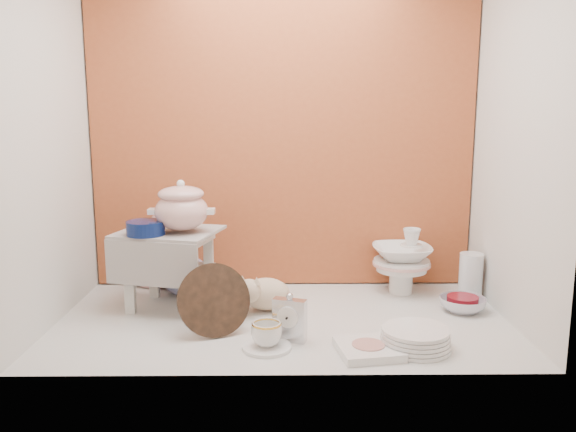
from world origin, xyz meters
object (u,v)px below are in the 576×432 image
Objects in this scene: step_stool at (170,269)px; plush_pig at (266,293)px; blue_white_vase at (185,267)px; porcelain_tower at (402,261)px; mantel_clock at (290,317)px; soup_tureen at (181,206)px; gold_rim_teacup at (267,334)px; dinner_plate_stack at (415,338)px; crystal_bowl at (462,304)px; floral_platter at (153,252)px.

step_stool reaches higher than plush_pig.
blue_white_vase is 0.94× the size of plush_pig.
plush_pig is 0.83× the size of porcelain_tower.
soup_tureen is at bearing 161.79° from mantel_clock.
blue_white_vase is at bearing 178.66° from porcelain_tower.
gold_rim_teacup is 0.43× the size of dinner_plate_stack.
porcelain_tower is at bearing 46.30° from gold_rim_teacup.
mantel_clock is (0.48, -0.58, -0.03)m from blue_white_vase.
dinner_plate_stack is at bearing -11.37° from step_stool.
soup_tureen reaches higher than porcelain_tower.
step_stool is 1.24m from crystal_bowl.
dinner_plate_stack is (0.92, -0.66, -0.08)m from blue_white_vase.
blue_white_vase reaches higher than crystal_bowl.
crystal_bowl is at bearing 10.79° from step_stool.
mantel_clock is at bearing -132.97° from porcelain_tower.
floral_platter reaches higher than dinner_plate_stack.
plush_pig is 0.66m from porcelain_tower.
floral_platter reaches higher than step_stool.
floral_platter is 0.93m from gold_rim_teacup.
step_stool is 0.22m from blue_white_vase.
floral_platter is 0.65m from plush_pig.
dinner_plate_stack is (1.08, -0.74, -0.13)m from floral_platter.
mantel_clock is at bearing -95.49° from plush_pig.
step_stool reaches higher than mantel_clock.
plush_pig is at bearing 178.70° from crystal_bowl.
mantel_clock is 0.11m from gold_rim_teacup.
step_stool is 0.29m from soup_tureen.
mantel_clock is at bearing -37.68° from soup_tureen.
gold_rim_teacup is at bearing -155.03° from crystal_bowl.
blue_white_vase is at bearing 97.55° from step_stool.
porcelain_tower reaches higher than plush_pig.
gold_rim_teacup is at bearing -52.87° from floral_platter.
dinner_plate_stack is at bearing -34.29° from floral_platter.
soup_tureen is 1.02× the size of plush_pig.
soup_tureen reaches higher than blue_white_vase.
step_stool is 0.63m from mantel_clock.
porcelain_tower reaches higher than mantel_clock.
mantel_clock is 0.77m from porcelain_tower.
plush_pig is 1.32× the size of crystal_bowl.
step_stool is 2.22× the size of mantel_clock.
blue_white_vase reaches higher than gold_rim_teacup.
floral_platter is 0.93m from mantel_clock.
blue_white_vase is 2.19× the size of gold_rim_teacup.
porcelain_tower is at bearing -0.72° from plush_pig.
plush_pig is 0.67m from dinner_plate_stack.
crystal_bowl is at bearing -12.95° from blue_white_vase.
floral_platter is at bearing 145.71° from dinner_plate_stack.
crystal_bowl is at bearing 24.97° from gold_rim_teacup.
mantel_clock is at bearing -50.63° from blue_white_vase.
gold_rim_teacup is 0.57× the size of crystal_bowl.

